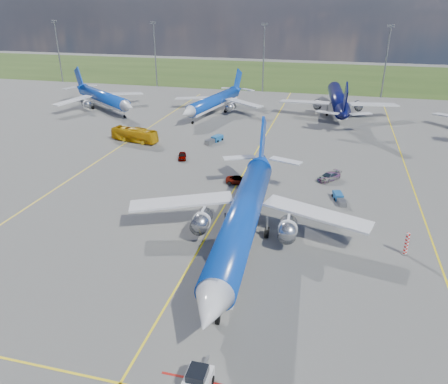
% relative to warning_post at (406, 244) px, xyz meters
% --- Properties ---
extents(ground, '(400.00, 400.00, 0.00)m').
position_rel_warning_post_xyz_m(ground, '(-26.00, -8.00, -1.50)').
color(ground, '#5D5D5A').
rests_on(ground, ground).
extents(grass_strip, '(400.00, 80.00, 0.01)m').
position_rel_warning_post_xyz_m(grass_strip, '(-26.00, 142.00, -1.50)').
color(grass_strip, '#2D4719').
rests_on(grass_strip, ground).
extents(taxiway_lines, '(60.25, 160.00, 0.02)m').
position_rel_warning_post_xyz_m(taxiway_lines, '(-25.83, 19.70, -1.49)').
color(taxiway_lines, yellow).
rests_on(taxiway_lines, ground).
extents(floodlight_masts, '(202.20, 0.50, 22.70)m').
position_rel_warning_post_xyz_m(floodlight_masts, '(-16.00, 102.00, 11.06)').
color(floodlight_masts, slate).
rests_on(floodlight_masts, ground).
extents(warning_post, '(0.50, 0.50, 3.00)m').
position_rel_warning_post_xyz_m(warning_post, '(0.00, 0.00, 0.00)').
color(warning_post, red).
rests_on(warning_post, ground).
extents(bg_jet_nw, '(49.35, 47.48, 10.28)m').
position_rel_warning_post_xyz_m(bg_jet_nw, '(-76.85, 63.13, -1.50)').
color(bg_jet_nw, '#0C3BAC').
rests_on(bg_jet_nw, ground).
extents(bg_jet_nnw, '(36.11, 43.38, 10.09)m').
position_rel_warning_post_xyz_m(bg_jet_nnw, '(-43.83, 66.48, -1.50)').
color(bg_jet_nnw, '#0C3BAC').
rests_on(bg_jet_nnw, ground).
extents(bg_jet_n, '(38.29, 48.14, 11.88)m').
position_rel_warning_post_xyz_m(bg_jet_n, '(-9.98, 75.23, -1.50)').
color(bg_jet_n, '#070A3C').
rests_on(bg_jet_n, ground).
extents(main_airliner, '(37.86, 48.39, 12.22)m').
position_rel_warning_post_xyz_m(main_airliner, '(-20.67, -3.13, -1.50)').
color(main_airliner, '#0C3BAC').
rests_on(main_airliner, ground).
extents(apron_bus, '(11.74, 4.95, 3.19)m').
position_rel_warning_post_xyz_m(apron_bus, '(-54.34, 35.99, 0.09)').
color(apron_bus, '#D79E0C').
rests_on(apron_bus, ground).
extents(service_car_a, '(2.63, 4.14, 1.31)m').
position_rel_warning_post_xyz_m(service_car_a, '(-39.84, 27.40, -0.84)').
color(service_car_a, '#999999').
rests_on(service_car_a, ground).
extents(service_car_b, '(5.10, 2.82, 1.35)m').
position_rel_warning_post_xyz_m(service_car_b, '(-25.65, 17.60, -0.82)').
color(service_car_b, '#999999').
rests_on(service_car_b, ground).
extents(service_car_c, '(4.70, 5.19, 1.45)m').
position_rel_warning_post_xyz_m(service_car_c, '(-10.35, 23.11, -0.77)').
color(service_car_c, '#999999').
rests_on(service_car_c, ground).
extents(baggage_tug_w, '(2.37, 4.74, 1.03)m').
position_rel_warning_post_xyz_m(baggage_tug_w, '(-8.43, 14.52, -1.02)').
color(baggage_tug_w, '#185292').
rests_on(baggage_tug_w, ground).
extents(baggage_tug_c, '(3.24, 5.62, 1.23)m').
position_rel_warning_post_xyz_m(baggage_tug_c, '(-36.50, 40.26, -0.93)').
color(baggage_tug_c, '#1A5C9F').
rests_on(baggage_tug_c, ground).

